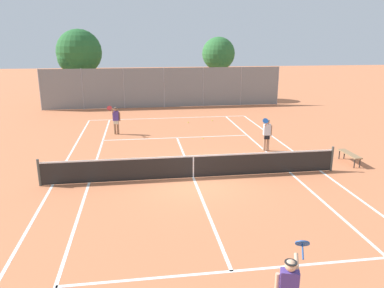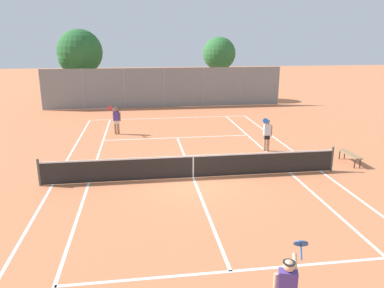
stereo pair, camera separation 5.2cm
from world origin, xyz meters
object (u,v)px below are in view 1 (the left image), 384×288
(player_far_right, at_px, (267,133))
(tree_behind_left, at_px, (78,53))
(loose_tennis_ball_0, at_px, (203,138))
(player_far_left, at_px, (116,119))
(loose_tennis_ball_1, at_px, (188,122))
(loose_tennis_ball_3, at_px, (69,182))
(loose_tennis_ball_5, at_px, (212,120))
(tree_behind_right, at_px, (219,55))
(courtside_bench, at_px, (350,154))
(tennis_net, at_px, (193,166))

(player_far_right, height_order, tree_behind_left, tree_behind_left)
(loose_tennis_ball_0, bearing_deg, player_far_left, 159.82)
(loose_tennis_ball_1, xyz_separation_m, loose_tennis_ball_3, (-6.07, -10.07, 0.00))
(player_far_right, bearing_deg, loose_tennis_ball_0, 134.99)
(player_far_left, relative_size, tree_behind_left, 0.29)
(loose_tennis_ball_3, bearing_deg, loose_tennis_ball_5, 53.17)
(loose_tennis_ball_1, xyz_separation_m, tree_behind_right, (4.03, 9.29, 3.98))
(player_far_left, xyz_separation_m, loose_tennis_ball_3, (-1.47, -7.57, -0.89))
(loose_tennis_ball_0, bearing_deg, loose_tennis_ball_5, 72.60)
(player_far_right, distance_m, loose_tennis_ball_1, 7.69)
(player_far_right, bearing_deg, courtside_bench, -37.50)
(loose_tennis_ball_0, bearing_deg, tennis_net, -103.49)
(tree_behind_left, bearing_deg, player_far_right, -54.26)
(tennis_net, distance_m, loose_tennis_ball_1, 10.31)
(player_far_left, distance_m, loose_tennis_ball_3, 7.76)
(loose_tennis_ball_1, height_order, tree_behind_left, tree_behind_left)
(player_far_right, distance_m, loose_tennis_ball_3, 9.61)
(loose_tennis_ball_1, bearing_deg, courtside_bench, -57.06)
(player_far_left, bearing_deg, loose_tennis_ball_3, -100.96)
(player_far_right, bearing_deg, tree_behind_left, 125.74)
(loose_tennis_ball_3, distance_m, tree_behind_right, 22.20)
(tree_behind_right, bearing_deg, loose_tennis_ball_0, -105.54)
(tree_behind_right, bearing_deg, loose_tennis_ball_5, -104.58)
(tree_behind_left, bearing_deg, loose_tennis_ball_0, -56.62)
(courtside_bench, bearing_deg, tree_behind_left, 128.58)
(loose_tennis_ball_0, bearing_deg, tree_behind_right, 74.46)
(courtside_bench, bearing_deg, loose_tennis_ball_0, 138.76)
(loose_tennis_ball_3, relative_size, courtside_bench, 0.04)
(tennis_net, xyz_separation_m, courtside_bench, (7.26, 0.82, -0.10))
(tennis_net, xyz_separation_m, loose_tennis_ball_5, (2.86, 10.53, -0.48))
(loose_tennis_ball_3, bearing_deg, courtside_bench, 3.14)
(loose_tennis_ball_0, relative_size, tree_behind_right, 0.01)
(tennis_net, xyz_separation_m, loose_tennis_ball_3, (-4.91, 0.16, -0.48))
(tree_behind_right, bearing_deg, player_far_right, -93.63)
(loose_tennis_ball_3, bearing_deg, loose_tennis_ball_1, 58.90)
(player_far_left, bearing_deg, loose_tennis_ball_0, -20.18)
(loose_tennis_ball_1, xyz_separation_m, loose_tennis_ball_5, (1.70, 0.31, 0.00))
(tennis_net, distance_m, player_far_left, 8.47)
(player_far_left, relative_size, loose_tennis_ball_1, 26.88)
(loose_tennis_ball_0, distance_m, loose_tennis_ball_3, 8.58)
(loose_tennis_ball_3, xyz_separation_m, loose_tennis_ball_5, (7.77, 10.38, 0.00))
(tree_behind_right, bearing_deg, courtside_bench, -83.71)
(loose_tennis_ball_1, relative_size, tree_behind_right, 0.01)
(loose_tennis_ball_0, distance_m, tree_behind_right, 14.64)
(tree_behind_left, bearing_deg, tennis_net, -69.64)
(tennis_net, distance_m, tree_behind_right, 20.50)
(tennis_net, relative_size, player_far_left, 6.76)
(loose_tennis_ball_1, relative_size, loose_tennis_ball_3, 1.00)
(loose_tennis_ball_5, xyz_separation_m, tree_behind_left, (-9.76, 8.03, 4.22))
(tennis_net, height_order, loose_tennis_ball_0, tennis_net)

